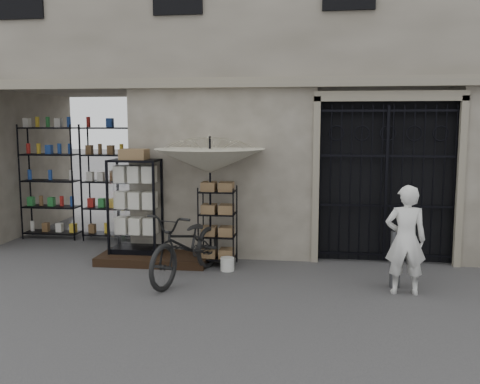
# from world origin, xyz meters

# --- Properties ---
(ground) EXTENTS (80.00, 80.00, 0.00)m
(ground) POSITION_xyz_m (0.00, 0.00, 0.00)
(ground) COLOR #232326
(ground) RESTS_ON ground
(main_building) EXTENTS (14.00, 4.00, 9.00)m
(main_building) POSITION_xyz_m (0.00, 4.00, 4.50)
(main_building) COLOR gray
(main_building) RESTS_ON ground
(shop_recess) EXTENTS (3.00, 1.70, 3.00)m
(shop_recess) POSITION_xyz_m (-4.50, 2.80, 1.50)
(shop_recess) COLOR black
(shop_recess) RESTS_ON ground
(shop_shelving) EXTENTS (2.70, 0.50, 2.50)m
(shop_shelving) POSITION_xyz_m (-4.55, 3.30, 1.25)
(shop_shelving) COLOR black
(shop_shelving) RESTS_ON ground
(iron_gate) EXTENTS (2.50, 0.21, 3.00)m
(iron_gate) POSITION_xyz_m (1.75, 2.28, 1.50)
(iron_gate) COLOR black
(iron_gate) RESTS_ON ground
(step_platform) EXTENTS (2.00, 0.90, 0.15)m
(step_platform) POSITION_xyz_m (-2.40, 1.55, 0.07)
(step_platform) COLOR black
(step_platform) RESTS_ON ground
(display_cabinet) EXTENTS (0.94, 0.68, 1.87)m
(display_cabinet) POSITION_xyz_m (-2.79, 1.70, 0.92)
(display_cabinet) COLOR black
(display_cabinet) RESTS_ON step_platform
(wire_rack) EXTENTS (0.70, 0.56, 1.42)m
(wire_rack) POSITION_xyz_m (-1.22, 1.55, 0.69)
(wire_rack) COLOR black
(wire_rack) RESTS_ON ground
(market_umbrella) EXTENTS (2.25, 2.27, 2.77)m
(market_umbrella) POSITION_xyz_m (-1.35, 1.53, 1.99)
(market_umbrella) COLOR black
(market_umbrella) RESTS_ON ground
(white_bucket) EXTENTS (0.26, 0.26, 0.23)m
(white_bucket) POSITION_xyz_m (-0.99, 1.21, 0.12)
(white_bucket) COLOR beige
(white_bucket) RESTS_ON ground
(bicycle) EXTENTS (1.04, 1.30, 2.16)m
(bicycle) POSITION_xyz_m (-1.56, 0.65, 0.00)
(bicycle) COLOR black
(bicycle) RESTS_ON ground
(steel_bollard) EXTENTS (0.21, 0.21, 0.89)m
(steel_bollard) POSITION_xyz_m (1.73, 0.63, 0.44)
(steel_bollard) COLOR #545559
(steel_bollard) RESTS_ON ground
(shopkeeper) EXTENTS (0.62, 1.65, 0.39)m
(shopkeeper) POSITION_xyz_m (1.82, 0.35, 0.00)
(shopkeeper) COLOR silver
(shopkeeper) RESTS_ON ground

